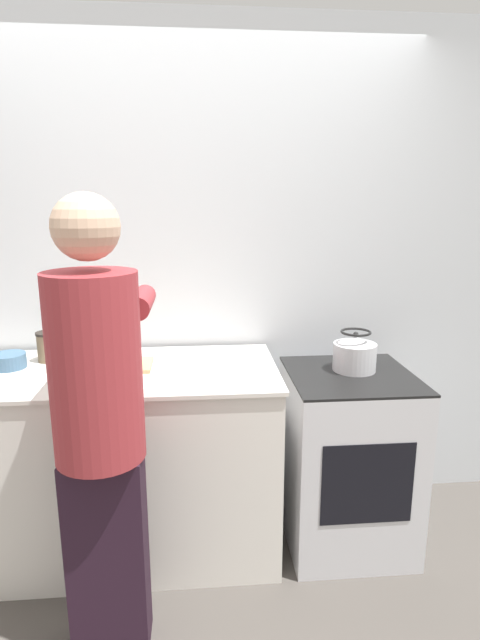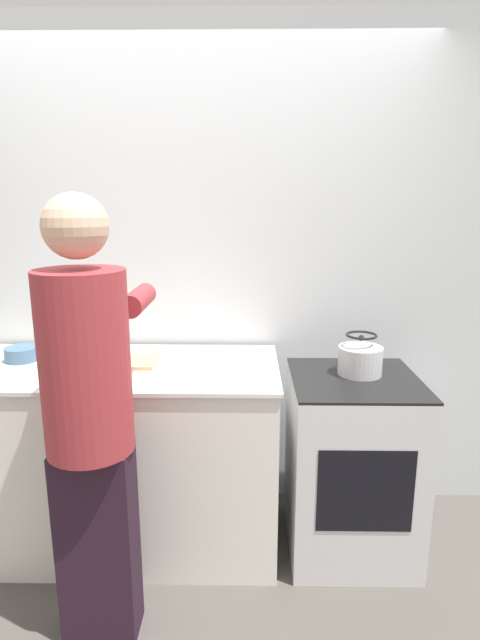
{
  "view_description": "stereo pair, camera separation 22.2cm",
  "coord_description": "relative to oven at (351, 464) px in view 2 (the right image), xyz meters",
  "views": [
    {
      "loc": [
        0.09,
        -1.91,
        1.68
      ],
      "look_at": [
        0.27,
        0.24,
        1.18
      ],
      "focal_mm": 28.0,
      "sensor_mm": 36.0,
      "label": 1
    },
    {
      "loc": [
        0.31,
        -1.92,
        1.68
      ],
      "look_at": [
        0.27,
        0.24,
        1.18
      ],
      "focal_mm": 28.0,
      "sensor_mm": 36.0,
      "label": 2
    }
  ],
  "objects": [
    {
      "name": "ground_plane",
      "position": [
        -0.82,
        -0.3,
        -0.44
      ],
      "size": [
        12.0,
        12.0,
        0.0
      ],
      "primitive_type": "plane",
      "color": "#4C4742"
    },
    {
      "name": "wall_back",
      "position": [
        -0.82,
        0.46,
        0.86
      ],
      "size": [
        8.0,
        0.05,
        2.6
      ],
      "color": "silver",
      "rests_on": "ground_plane"
    },
    {
      "name": "counter",
      "position": [
        -1.15,
        0.04,
        0.02
      ],
      "size": [
        1.58,
        0.72,
        0.93
      ],
      "color": "silver",
      "rests_on": "ground_plane"
    },
    {
      "name": "oven",
      "position": [
        0.0,
        0.0,
        0.0
      ],
      "size": [
        0.59,
        0.61,
        0.89
      ],
      "color": "silver",
      "rests_on": "ground_plane"
    },
    {
      "name": "person",
      "position": [
        -1.08,
        -0.53,
        0.5
      ],
      "size": [
        0.36,
        0.6,
        1.72
      ],
      "color": "black",
      "rests_on": "ground_plane"
    },
    {
      "name": "cutting_board",
      "position": [
        -1.13,
        0.07,
        0.49
      ],
      "size": [
        0.36,
        0.22,
        0.02
      ],
      "color": "tan",
      "rests_on": "counter"
    },
    {
      "name": "knife",
      "position": [
        -1.16,
        0.07,
        0.5
      ],
      "size": [
        0.21,
        0.1,
        0.01
      ],
      "rotation": [
        0.0,
        0.0,
        -0.33
      ],
      "color": "silver",
      "rests_on": "cutting_board"
    },
    {
      "name": "kettle",
      "position": [
        0.03,
        0.05,
        0.53
      ],
      "size": [
        0.21,
        0.21,
        0.2
      ],
      "color": "silver",
      "rests_on": "oven"
    },
    {
      "name": "bowl_prep",
      "position": [
        -1.62,
        0.11,
        0.52
      ],
      "size": [
        0.16,
        0.16,
        0.07
      ],
      "color": "#426684",
      "rests_on": "counter"
    },
    {
      "name": "canister_jar",
      "position": [
        -1.46,
        0.21,
        0.56
      ],
      "size": [
        0.12,
        0.12,
        0.15
      ],
      "color": "#756047",
      "rests_on": "counter"
    }
  ]
}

